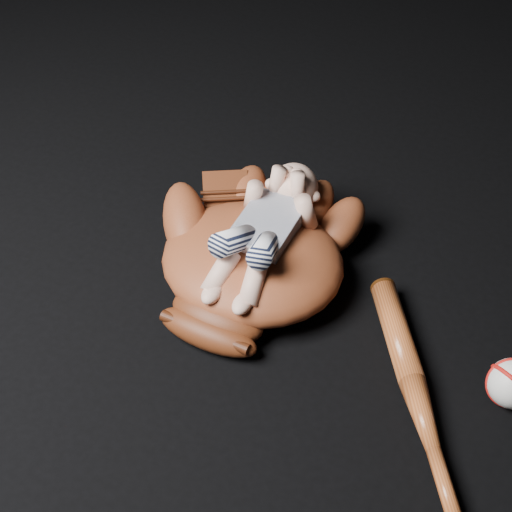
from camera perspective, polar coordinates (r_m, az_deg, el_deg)
name	(u,v)px	position (r m, az deg, el deg)	size (l,w,h in m)	color
baseball_glove	(252,254)	(1.36, -0.26, 0.12)	(0.40, 0.46, 0.14)	maroon
newborn_baby	(261,231)	(1.33, 0.38, 1.80)	(0.16, 0.34, 0.14)	#E4AC92
baseball_bat	(416,395)	(1.25, 11.59, -9.89)	(0.04, 0.46, 0.04)	#9D471E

